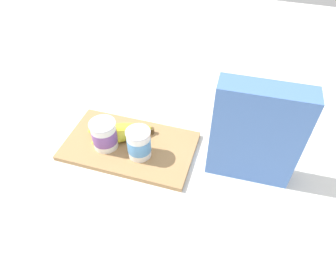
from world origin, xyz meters
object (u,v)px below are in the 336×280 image
at_px(yogurt_cup_front, 139,144).
at_px(yogurt_cup_back, 104,135).
at_px(cutting_board, 130,146).
at_px(banana_bunch, 121,132).
at_px(cereal_box, 256,135).

relative_size(yogurt_cup_front, yogurt_cup_back, 1.02).
xyz_separation_m(cutting_board, banana_bunch, (0.03, -0.02, 0.02)).
distance_m(yogurt_cup_front, yogurt_cup_back, 0.10).
distance_m(cutting_board, cereal_box, 0.34).
bearing_deg(cutting_board, yogurt_cup_front, 147.27).
bearing_deg(cereal_box, cutting_board, 179.70).
xyz_separation_m(cereal_box, yogurt_cup_front, (0.28, 0.04, -0.08)).
xyz_separation_m(cereal_box, banana_bunch, (0.35, -0.01, -0.10)).
height_order(cutting_board, cereal_box, cereal_box).
relative_size(cutting_board, yogurt_cup_front, 4.21).
height_order(yogurt_cup_front, banana_bunch, yogurt_cup_front).
height_order(cereal_box, yogurt_cup_back, cereal_box).
relative_size(yogurt_cup_back, banana_bunch, 0.45).
xyz_separation_m(yogurt_cup_front, banana_bunch, (0.07, -0.05, -0.02)).
bearing_deg(yogurt_cup_back, yogurt_cup_front, 177.71).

